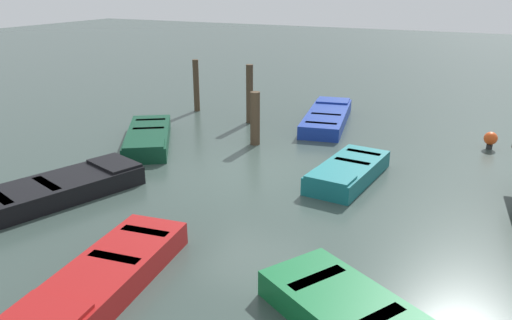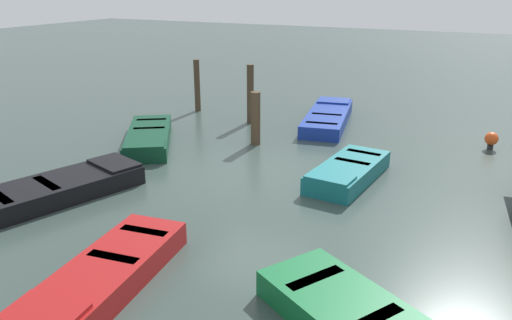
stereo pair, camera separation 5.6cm
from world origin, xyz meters
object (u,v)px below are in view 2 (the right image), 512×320
object	(u,v)px
mooring_piling_near_right	(256,119)
marker_buoy	(491,139)
rowboat_dark_green	(149,137)
rowboat_red	(103,276)
rowboat_blue	(328,117)
rowboat_teal	(348,171)
rowboat_black	(61,187)
mooring_piling_far_right	(250,94)
mooring_piling_far_left	(197,86)

from	to	relation	value
mooring_piling_near_right	marker_buoy	world-z (taller)	mooring_piling_near_right
rowboat_dark_green	rowboat_red	bearing A→B (deg)	-1.14
rowboat_dark_green	rowboat_blue	xyz separation A→B (m)	(-4.35, 3.84, -0.00)
rowboat_teal	marker_buoy	distance (m)	4.90
marker_buoy	rowboat_blue	bearing A→B (deg)	-96.18
rowboat_blue	rowboat_teal	bearing A→B (deg)	-166.77
rowboat_blue	marker_buoy	world-z (taller)	marker_buoy
rowboat_black	rowboat_red	xyz separation A→B (m)	(2.25, 3.23, 0.00)
rowboat_red	mooring_piling_far_right	xyz separation A→B (m)	(-9.42, -2.32, 0.73)
rowboat_dark_green	rowboat_black	size ratio (longest dim) A/B	0.96
mooring_piling_far_left	rowboat_black	bearing A→B (deg)	10.80
rowboat_blue	rowboat_black	size ratio (longest dim) A/B	1.12
mooring_piling_far_left	mooring_piling_near_right	world-z (taller)	mooring_piling_far_left
rowboat_blue	marker_buoy	xyz separation A→B (m)	(0.53, 4.87, 0.07)
mooring_piling_far_left	mooring_piling_far_right	xyz separation A→B (m)	(0.57, 2.39, 0.04)
rowboat_blue	mooring_piling_far_left	bearing A→B (deg)	84.10
rowboat_dark_green	mooring_piling_far_right	distance (m)	3.77
rowboat_dark_green	rowboat_black	bearing A→B (deg)	-24.48
rowboat_black	mooring_piling_far_right	size ratio (longest dim) A/B	1.94
rowboat_dark_green	rowboat_teal	xyz separation A→B (m)	(0.16, 5.85, 0.00)
rowboat_blue	rowboat_teal	distance (m)	4.94
rowboat_blue	mooring_piling_far_right	world-z (taller)	mooring_piling_far_right
rowboat_red	mooring_piling_far_left	xyz separation A→B (m)	(-9.99, -4.71, 0.69)
rowboat_red	mooring_piling_near_right	world-z (taller)	mooring_piling_near_right
rowboat_dark_green	mooring_piling_far_left	bearing A→B (deg)	158.93
rowboat_black	marker_buoy	bearing A→B (deg)	-28.66
mooring_piling_far_right	marker_buoy	world-z (taller)	mooring_piling_far_right
mooring_piling_far_right	mooring_piling_near_right	bearing A→B (deg)	30.43
rowboat_dark_green	rowboat_teal	world-z (taller)	same
rowboat_black	rowboat_red	distance (m)	3.94
marker_buoy	rowboat_black	bearing A→B (deg)	-46.77
marker_buoy	rowboat_red	bearing A→B (deg)	-26.28
mooring_piling_far_left	marker_buoy	distance (m)	9.60
rowboat_black	mooring_piling_far_right	xyz separation A→B (m)	(-7.17, 0.91, 0.73)
rowboat_red	rowboat_teal	bearing A→B (deg)	153.77
mooring_piling_far_right	mooring_piling_near_right	xyz separation A→B (m)	(2.03, 1.19, -0.19)
rowboat_teal	mooring_piling_far_left	distance (m)	7.90
rowboat_blue	rowboat_black	xyz separation A→B (m)	(8.14, -3.23, 0.00)
rowboat_teal	mooring_piling_near_right	world-z (taller)	mooring_piling_near_right
rowboat_dark_green	marker_buoy	world-z (taller)	marker_buoy
rowboat_dark_green	mooring_piling_far_left	distance (m)	4.09
mooring_piling_far_left	mooring_piling_far_right	size ratio (longest dim) A/B	0.96
rowboat_red	mooring_piling_near_right	distance (m)	7.50
rowboat_teal	rowboat_dark_green	bearing A→B (deg)	-86.44
rowboat_red	mooring_piling_far_right	size ratio (longest dim) A/B	1.80
mooring_piling_far_right	rowboat_blue	bearing A→B (deg)	112.75
mooring_piling_near_right	rowboat_red	bearing A→B (deg)	8.67
rowboat_blue	rowboat_red	xyz separation A→B (m)	(10.39, -0.00, 0.00)
rowboat_blue	mooring_piling_far_right	distance (m)	2.62
rowboat_dark_green	marker_buoy	xyz separation A→B (m)	(-3.82, 8.71, 0.07)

